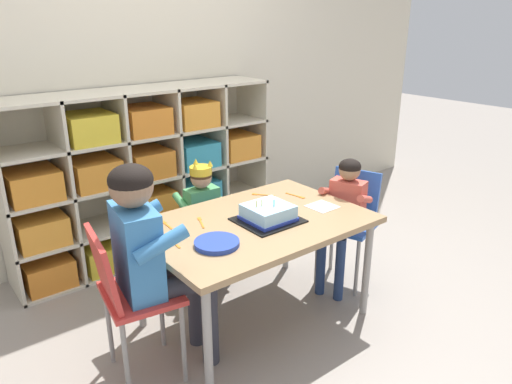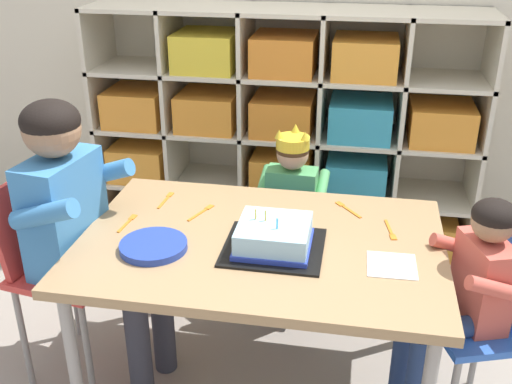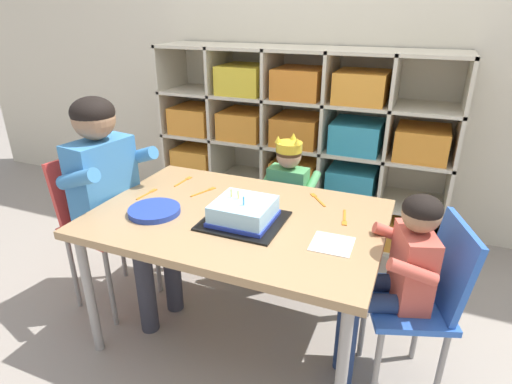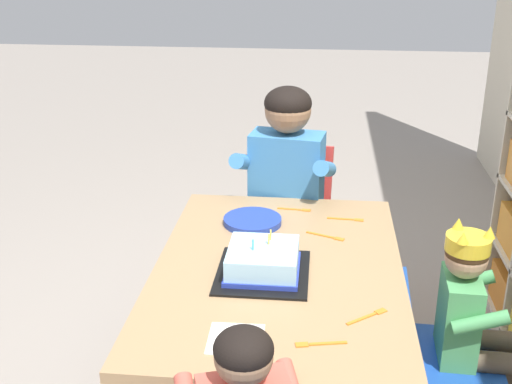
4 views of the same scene
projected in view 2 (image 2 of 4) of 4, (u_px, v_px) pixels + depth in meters
name	position (u px, v px, depth m)	size (l,w,h in m)	color
ground	(260.00, 384.00, 2.27)	(16.00, 16.00, 0.00)	gray
storage_cubby_shelf	(280.00, 141.00, 3.06)	(1.90, 0.39, 1.20)	beige
activity_table	(261.00, 253.00, 2.02)	(1.20, 0.81, 0.62)	#A37F56
classroom_chair_blue	(288.00, 236.00, 2.58)	(0.36, 0.35, 0.57)	#1E4CA8
child_with_crown	(293.00, 193.00, 2.61)	(0.30, 0.31, 0.81)	#4C9E5B
classroom_chair_adult_side	(57.00, 257.00, 2.18)	(0.40, 0.42, 0.78)	red
adult_helper_seated	(80.00, 216.00, 2.06)	(0.45, 0.44, 1.07)	#3D7FBC
classroom_chair_guest_side	(493.00, 311.00, 1.95)	(0.40, 0.41, 0.73)	blue
guest_at_table_side	(466.00, 288.00, 1.89)	(0.34, 0.33, 0.84)	#D15647
birthday_cake_on_tray	(274.00, 238.00, 1.94)	(0.32, 0.30, 0.13)	black
paper_plate_stack	(153.00, 246.00, 1.94)	(0.22, 0.22, 0.02)	#233DA3
paper_napkin_square	(392.00, 265.00, 1.86)	(0.15, 0.15, 0.00)	white
fork_near_child_seat	(390.00, 231.00, 2.05)	(0.04, 0.14, 0.00)	orange
fork_scattered_mid_table	(347.00, 209.00, 2.21)	(0.10, 0.12, 0.00)	orange
fork_beside_plate_stack	(202.00, 212.00, 2.18)	(0.07, 0.14, 0.00)	orange
fork_by_napkin	(166.00, 199.00, 2.28)	(0.02, 0.14, 0.00)	orange
fork_at_table_front_edge	(128.00, 222.00, 2.11)	(0.03, 0.13, 0.00)	orange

